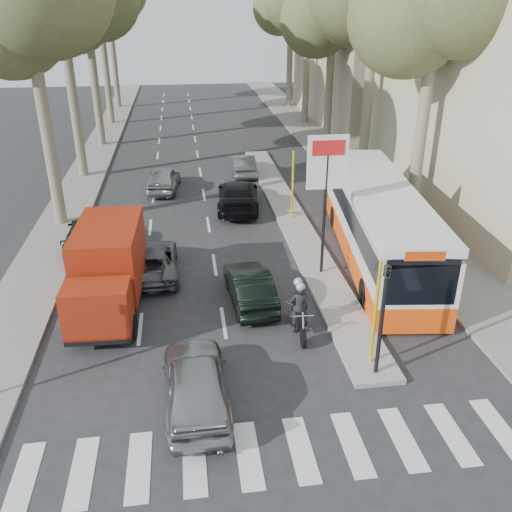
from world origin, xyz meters
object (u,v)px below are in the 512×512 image
at_px(city_bus, 378,221).
at_px(silver_hatchback, 196,382).
at_px(dark_hatchback, 250,286).
at_px(motorcycle, 298,307).
at_px(red_truck, 108,269).

bearing_deg(city_bus, silver_hatchback, -126.69).
relative_size(dark_hatchback, motorcycle, 1.77).
height_order(silver_hatchback, dark_hatchback, silver_hatchback).
relative_size(silver_hatchback, city_bus, 0.35).
bearing_deg(city_bus, motorcycle, -124.40).
xyz_separation_m(red_truck, city_bus, (10.62, 2.69, 0.11)).
bearing_deg(red_truck, dark_hatchback, -1.01).
bearing_deg(motorcycle, silver_hatchback, -134.64).
bearing_deg(red_truck, motorcycle, -17.77).
height_order(dark_hatchback, city_bus, city_bus).
xyz_separation_m(dark_hatchback, red_truck, (-4.89, 0.30, 0.91)).
distance_m(silver_hatchback, dark_hatchback, 5.66).
height_order(silver_hatchback, city_bus, city_bus).
distance_m(dark_hatchback, red_truck, 4.98).
distance_m(silver_hatchback, red_truck, 6.25).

